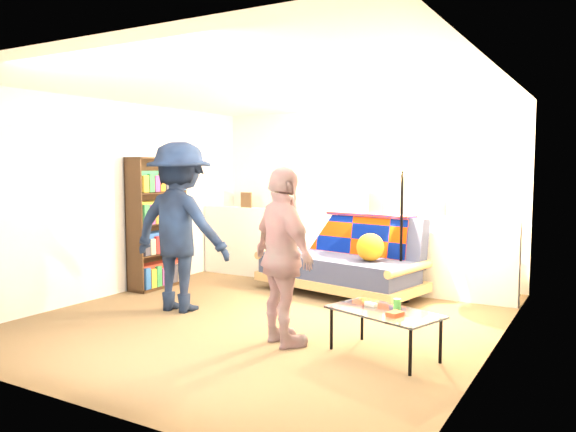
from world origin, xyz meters
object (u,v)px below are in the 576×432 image
Objects in this scene: floor_lamp at (403,205)px; person_right at (283,257)px; coffee_table at (385,314)px; bookshelf at (157,227)px; person_left at (180,227)px; futon_sofa at (344,261)px.

floor_lamp is 2.20m from person_right.
person_right reaches higher than coffee_table.
coffee_table is 1.00m from person_right.
person_right is (-0.37, -2.14, -0.35)m from floor_lamp.
person_left is (1.06, -0.77, 0.13)m from bookshelf.
coffee_table is at bearing -57.14° from futon_sofa.
person_right is (0.39, -2.15, 0.38)m from futon_sofa.
bookshelf is at bearing 162.97° from coffee_table.
floor_lamp is 1.01× the size of person_right.
coffee_table is 2.59m from person_left.
futon_sofa is at bearing 122.86° from coffee_table.
floor_lamp is (0.76, -0.00, 0.73)m from futon_sofa.
person_right is at bearing -169.14° from coffee_table.
bookshelf is (-2.29, -0.88, 0.38)m from futon_sofa.
floor_lamp is 0.87× the size of person_left.
coffee_table is (1.28, -1.98, -0.05)m from futon_sofa.
person_left is (-1.99, -1.65, -0.21)m from floor_lamp.
bookshelf is 1.65× the size of coffee_table.
futon_sofa is at bearing -47.97° from person_right.
coffee_table is 0.56× the size of person_left.
bookshelf is 1.07× the size of person_right.
person_right is at bearing -99.76° from floor_lamp.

